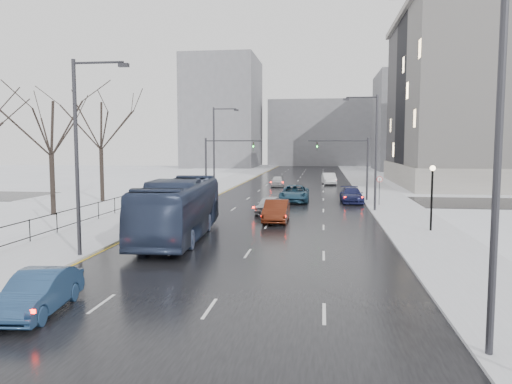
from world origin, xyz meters
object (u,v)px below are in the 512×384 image
at_px(sedan_right_far, 351,195).
at_px(sedan_center_near, 269,205).
at_px(tree_park_d, 54,216).
at_px(streetlight_r_mid, 373,147).
at_px(lamppost_r_mid, 432,188).
at_px(no_uturn_sign, 380,182).
at_px(sedan_right_distant, 329,179).
at_px(bus, 179,209).
at_px(streetlight_l_far, 216,146).
at_px(mast_signal_left, 216,161).
at_px(streetlight_r_near, 489,151).
at_px(mast_signal_right, 357,161).
at_px(streetlight_l_near, 81,148).
at_px(sedan_left_near, 38,292).
at_px(sedan_right_cross, 294,194).
at_px(sedan_center_far, 278,181).
at_px(sedan_right_near, 276,211).
at_px(tree_park_e, 103,202).

bearing_deg(sedan_right_far, sedan_center_near, -131.26).
relative_size(tree_park_d, streetlight_r_mid, 1.25).
bearing_deg(lamppost_r_mid, sedan_right_far, 104.41).
relative_size(no_uturn_sign, sedan_right_distant, 0.53).
height_order(tree_park_d, bus, tree_park_d).
xyz_separation_m(tree_park_d, streetlight_l_far, (9.63, 18.00, 5.62)).
height_order(mast_signal_left, sedan_center_near, mast_signal_left).
bearing_deg(sedan_center_near, streetlight_r_near, -64.68).
relative_size(mast_signal_right, bus, 0.50).
distance_m(streetlight_l_near, streetlight_l_far, 32.00).
bearing_deg(sedan_center_near, sedan_right_far, 58.93).
relative_size(streetlight_l_far, sedan_center_near, 2.31).
height_order(streetlight_l_far, mast_signal_left, streetlight_l_far).
bearing_deg(streetlight_r_mid, streetlight_l_far, 143.70).
bearing_deg(sedan_right_far, sedan_left_near, -112.15).
xyz_separation_m(lamppost_r_mid, sedan_right_far, (-4.23, 16.47, -2.15)).
bearing_deg(sedan_right_cross, sedan_center_near, -100.26).
height_order(lamppost_r_mid, sedan_left_near, lamppost_r_mid).
bearing_deg(sedan_center_far, tree_park_d, -119.32).
bearing_deg(sedan_right_distant, streetlight_l_near, -110.13).
bearing_deg(bus, streetlight_l_far, 93.26).
height_order(mast_signal_left, sedan_right_near, mast_signal_left).
bearing_deg(sedan_center_far, lamppost_r_mid, -71.34).
bearing_deg(tree_park_e, tree_park_d, -87.71).
bearing_deg(streetlight_l_near, sedan_right_distant, 75.21).
relative_size(tree_park_d, sedan_right_far, 2.41).
xyz_separation_m(sedan_left_near, sedan_right_distant, (10.52, 57.44, 0.11)).
relative_size(sedan_left_near, bus, 0.33).
bearing_deg(tree_park_d, mast_signal_left, 53.20).
relative_size(mast_signal_left, sedan_left_near, 1.48).
xyz_separation_m(streetlight_r_mid, lamppost_r_mid, (2.83, -10.00, -2.67)).
height_order(streetlight_r_near, sedan_center_near, streetlight_r_near).
height_order(bus, sedan_right_far, bus).
bearing_deg(bus, sedan_right_near, 49.61).
distance_m(sedan_left_near, sedan_right_cross, 35.19).
bearing_deg(streetlight_l_near, tree_park_e, 112.69).
relative_size(tree_park_d, streetlight_l_far, 1.25).
bearing_deg(tree_park_d, streetlight_r_mid, 13.01).
xyz_separation_m(bus, sedan_right_cross, (5.96, 20.47, -0.99)).
relative_size(no_uturn_sign, sedan_left_near, 0.62).
relative_size(streetlight_r_mid, sedan_right_near, 2.02).
distance_m(streetlight_r_near, streetlight_l_far, 45.06).
bearing_deg(tree_park_e, mast_signal_left, 20.19).
relative_size(streetlight_l_near, streetlight_l_far, 1.00).
bearing_deg(sedan_center_near, sedan_right_cross, 87.49).
height_order(streetlight_l_far, sedan_center_far, streetlight_l_far).
bearing_deg(sedan_right_cross, streetlight_r_mid, -41.74).
bearing_deg(sedan_right_cross, bus, -106.18).
xyz_separation_m(sedan_right_near, sedan_right_cross, (0.61, 13.22, 0.03)).
xyz_separation_m(tree_park_e, bus, (13.35, -18.16, 1.87)).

